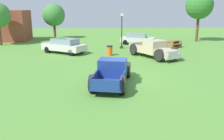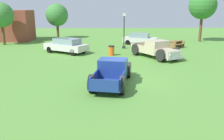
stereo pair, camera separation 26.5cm
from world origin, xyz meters
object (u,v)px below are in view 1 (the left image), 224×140
(pickup_truck_foreground, at_px, (113,71))
(trash_can, at_px, (110,50))
(oak_tree_center, at_px, (199,6))
(sedan_distant_b, at_px, (137,39))
(lamp_post_near, at_px, (122,30))
(pickup_truck_behind_left, at_px, (156,50))
(picnic_table, at_px, (172,43))
(sedan_distant_a, at_px, (64,45))
(oak_tree_west, at_px, (54,15))

(pickup_truck_foreground, xyz_separation_m, trash_can, (0.20, 8.66, -0.24))
(pickup_truck_foreground, height_order, oak_tree_center, oak_tree_center)
(sedan_distant_b, height_order, lamp_post_near, lamp_post_near)
(pickup_truck_behind_left, relative_size, picnic_table, 2.36)
(lamp_post_near, relative_size, picnic_table, 1.72)
(sedan_distant_b, relative_size, picnic_table, 1.92)
(sedan_distant_a, distance_m, lamp_post_near, 6.73)
(oak_tree_west, bearing_deg, sedan_distant_a, -75.86)
(oak_tree_west, relative_size, oak_tree_center, 0.77)
(picnic_table, bearing_deg, pickup_truck_behind_left, -119.81)
(lamp_post_near, xyz_separation_m, trash_can, (-1.55, -4.08, -1.62))
(trash_can, distance_m, oak_tree_west, 15.54)
(sedan_distant_b, xyz_separation_m, trash_can, (-3.81, -6.97, -0.25))
(picnic_table, height_order, trash_can, trash_can)
(pickup_truck_foreground, relative_size, sedan_distant_a, 1.09)
(oak_tree_west, distance_m, oak_tree_center, 20.25)
(trash_can, bearing_deg, pickup_truck_foreground, -91.29)
(sedan_distant_b, height_order, picnic_table, sedan_distant_b)
(pickup_truck_foreground, xyz_separation_m, oak_tree_center, (12.53, 18.04, 4.00))
(sedan_distant_b, distance_m, oak_tree_center, 9.71)
(trash_can, bearing_deg, sedan_distant_a, 162.40)
(sedan_distant_a, height_order, oak_tree_center, oak_tree_center)
(trash_can, bearing_deg, oak_tree_center, 37.23)
(picnic_table, xyz_separation_m, oak_tree_center, (4.88, 5.01, 4.23))
(trash_can, bearing_deg, picnic_table, 30.29)
(sedan_distant_a, relative_size, trash_can, 5.00)
(lamp_post_near, bearing_deg, sedan_distant_b, 51.88)
(sedan_distant_a, xyz_separation_m, sedan_distant_b, (8.30, 5.54, -0.06))
(trash_can, distance_m, oak_tree_center, 16.06)
(sedan_distant_b, bearing_deg, pickup_truck_behind_left, -87.81)
(pickup_truck_behind_left, xyz_separation_m, lamp_post_near, (-2.59, 5.53, 1.33))
(pickup_truck_foreground, xyz_separation_m, pickup_truck_behind_left, (4.33, 7.22, 0.05))
(pickup_truck_behind_left, xyz_separation_m, oak_tree_west, (-11.62, 14.75, 2.63))
(pickup_truck_foreground, height_order, sedan_distant_b, pickup_truck_foreground)
(picnic_table, xyz_separation_m, trash_can, (-7.46, -4.36, -0.01))
(sedan_distant_b, distance_m, lamp_post_near, 3.92)
(sedan_distant_b, height_order, oak_tree_center, oak_tree_center)
(lamp_post_near, xyz_separation_m, oak_tree_west, (-9.03, 9.22, 1.30))
(trash_can, relative_size, oak_tree_west, 0.19)
(sedan_distant_a, height_order, oak_tree_west, oak_tree_west)
(oak_tree_center, bearing_deg, sedan_distant_b, -164.25)
(pickup_truck_foreground, distance_m, lamp_post_near, 12.94)
(oak_tree_west, bearing_deg, pickup_truck_foreground, -71.64)
(lamp_post_near, distance_m, picnic_table, 6.13)
(picnic_table, bearing_deg, pickup_truck_foreground, -120.44)
(sedan_distant_b, relative_size, oak_tree_center, 0.68)
(sedan_distant_b, relative_size, lamp_post_near, 1.12)
(lamp_post_near, relative_size, oak_tree_center, 0.61)
(sedan_distant_a, distance_m, oak_tree_west, 12.52)
(pickup_truck_behind_left, distance_m, picnic_table, 6.69)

